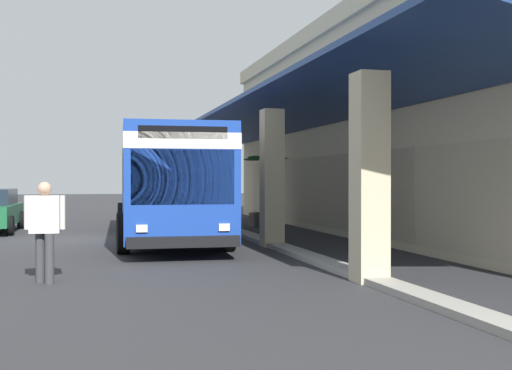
{
  "coord_description": "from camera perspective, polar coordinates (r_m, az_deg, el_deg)",
  "views": [
    {
      "loc": [
        20.01,
        0.49,
        1.81
      ],
      "look_at": [
        2.83,
        4.97,
        1.64
      ],
      "focal_mm": 45.07,
      "sensor_mm": 36.0,
      "label": 1
    }
  ],
  "objects": [
    {
      "name": "pedestrian",
      "position": [
        11.72,
        -18.25,
        -3.45
      ],
      "size": [
        0.36,
        0.69,
        1.76
      ],
      "color": "#38383D",
      "rests_on": "ground"
    },
    {
      "name": "plaza_building",
      "position": [
        24.42,
        21.69,
        4.8
      ],
      "size": [
        25.0,
        16.96,
        7.28
      ],
      "color": "#C6B793",
      "rests_on": "ground"
    },
    {
      "name": "transit_bus",
      "position": [
        19.54,
        -8.01,
        0.66
      ],
      "size": [
        11.32,
        3.16,
        3.34
      ],
      "color": "#193D9E",
      "rests_on": "ground"
    },
    {
      "name": "ground",
      "position": [
        21.45,
        5.95,
        -4.31
      ],
      "size": [
        120.0,
        120.0,
        0.0
      ],
      "primitive_type": "plane",
      "color": "#2D2D30"
    },
    {
      "name": "curb_strip",
      "position": [
        20.28,
        -0.91,
        -4.42
      ],
      "size": [
        29.64,
        0.5,
        0.12
      ],
      "primitive_type": "cube",
      "color": "#9E998E",
      "rests_on": "ground"
    },
    {
      "name": "potted_palm",
      "position": [
        24.55,
        0.65,
        -2.12
      ],
      "size": [
        1.71,
        1.64,
        2.72
      ],
      "color": "#4C4742",
      "rests_on": "ground"
    }
  ]
}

